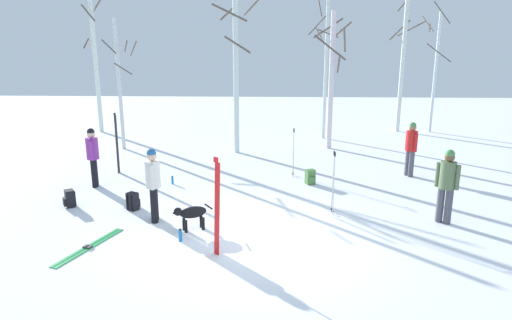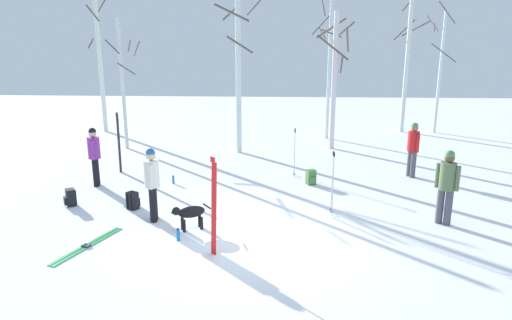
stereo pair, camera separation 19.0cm
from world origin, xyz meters
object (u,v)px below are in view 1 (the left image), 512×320
(ski_poles_0, at_px, (294,151))
(ski_poles_1, at_px, (333,181))
(person_1, at_px, (447,182))
(backpack_0, at_px, (310,177))
(dog, at_px, (191,214))
(person_3, at_px, (153,180))
(birch_tree_2, at_px, (236,60))
(ski_pair_lying_0, at_px, (89,247))
(birch_tree_0, at_px, (95,56))
(birch_tree_4, at_px, (326,49))
(birch_tree_1, at_px, (120,82))
(ski_pair_planted_1, at_px, (117,143))
(water_bottle_0, at_px, (172,180))
(person_0, at_px, (411,146))
(water_bottle_1, at_px, (180,235))
(backpack_1, at_px, (69,199))
(birch_tree_3, at_px, (332,77))
(birch_tree_6, at_px, (435,69))
(ski_pair_planted_0, at_px, (217,208))
(birch_tree_5, at_px, (404,48))
(person_2, at_px, (93,154))
(backpack_2, at_px, (133,201))

(ski_poles_0, distance_m, ski_poles_1, 3.32)
(person_1, height_order, backpack_0, person_1)
(ski_poles_0, bearing_deg, dog, -118.53)
(ski_poles_0, height_order, backpack_0, ski_poles_0)
(person_3, distance_m, birch_tree_2, 7.70)
(ski_pair_lying_0, height_order, birch_tree_0, birch_tree_0)
(person_3, xyz_separation_m, birch_tree_4, (4.94, 10.22, 2.97))
(ski_poles_0, height_order, birch_tree_1, birch_tree_1)
(ski_pair_planted_1, relative_size, water_bottle_0, 7.95)
(person_0, relative_size, water_bottle_1, 6.31)
(backpack_1, relative_size, birch_tree_4, 0.06)
(backpack_1, height_order, birch_tree_2, birch_tree_2)
(birch_tree_2, bearing_deg, water_bottle_0, -110.00)
(dog, distance_m, ski_pair_planted_1, 5.61)
(birch_tree_0, xyz_separation_m, birch_tree_2, (7.08, -4.20, -0.10))
(person_0, bearing_deg, birch_tree_1, 161.14)
(person_1, height_order, birch_tree_3, birch_tree_3)
(water_bottle_0, distance_m, birch_tree_6, 14.28)
(ski_pair_lying_0, xyz_separation_m, backpack_0, (4.75, 4.49, 0.20))
(birch_tree_1, relative_size, birch_tree_2, 0.75)
(ski_poles_1, bearing_deg, person_3, -170.49)
(birch_tree_1, bearing_deg, birch_tree_0, 123.21)
(dog, bearing_deg, person_0, 37.01)
(ski_pair_planted_0, bearing_deg, person_0, 47.12)
(ski_poles_0, distance_m, water_bottle_0, 3.82)
(ski_pair_planted_0, bearing_deg, backpack_0, 65.65)
(person_1, height_order, ski_poles_0, person_1)
(dog, distance_m, backpack_0, 4.56)
(person_0, relative_size, ski_pair_planted_1, 0.88)
(person_0, bearing_deg, ski_pair_planted_0, -132.88)
(backpack_1, height_order, birch_tree_4, birch_tree_4)
(water_bottle_1, height_order, birch_tree_0, birch_tree_0)
(birch_tree_4, distance_m, birch_tree_5, 4.37)
(water_bottle_0, bearing_deg, birch_tree_1, 123.11)
(birch_tree_3, height_order, birch_tree_6, birch_tree_6)
(person_3, bearing_deg, dog, -27.09)
(backpack_0, xyz_separation_m, birch_tree_4, (1.13, 7.16, 3.74))
(backpack_1, bearing_deg, ski_pair_planted_0, -31.40)
(backpack_0, bearing_deg, ski_poles_0, 119.20)
(birch_tree_3, xyz_separation_m, birch_tree_5, (3.88, 4.11, 1.16))
(birch_tree_1, bearing_deg, person_2, -80.03)
(birch_tree_0, bearing_deg, person_0, -29.63)
(backpack_1, bearing_deg, person_3, -19.33)
(birch_tree_1, bearing_deg, ski_pair_planted_0, -61.48)
(backpack_1, bearing_deg, person_1, -4.08)
(backpack_0, xyz_separation_m, birch_tree_1, (-7.16, 4.54, 2.45))
(backpack_1, xyz_separation_m, backpack_2, (1.67, -0.13, 0.00))
(ski_pair_planted_0, distance_m, ski_pair_planted_1, 6.95)
(ski_poles_1, relative_size, birch_tree_4, 0.20)
(dog, height_order, backpack_1, dog)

